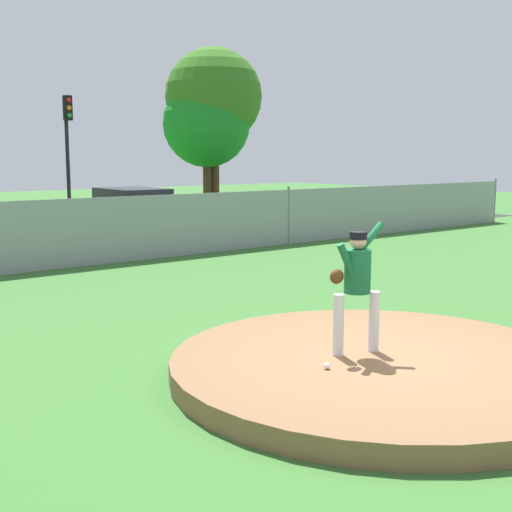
# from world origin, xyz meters

# --- Properties ---
(ground_plane) EXTENTS (80.00, 80.00, 0.00)m
(ground_plane) POSITION_xyz_m (0.00, 6.00, 0.00)
(ground_plane) COLOR #386B2D
(pitchers_mound) EXTENTS (5.04, 5.04, 0.25)m
(pitchers_mound) POSITION_xyz_m (0.00, 0.00, 0.13)
(pitchers_mound) COLOR brown
(pitchers_mound) RESTS_ON ground_plane
(pitcher_youth) EXTENTS (0.80, 0.32, 1.60)m
(pitcher_youth) POSITION_xyz_m (-0.13, 0.29, 1.17)
(pitcher_youth) COLOR silver
(pitcher_youth) RESTS_ON pitchers_mound
(baseball) EXTENTS (0.07, 0.07, 0.07)m
(baseball) POSITION_xyz_m (-0.83, 0.06, 0.29)
(baseball) COLOR white
(baseball) RESTS_ON pitchers_mound
(chainlink_fence) EXTENTS (37.16, 0.07, 1.74)m
(chainlink_fence) POSITION_xyz_m (0.00, 10.00, 0.82)
(chainlink_fence) COLOR gray
(chainlink_fence) RESTS_ON ground_plane
(parked_car_champagne) EXTENTS (2.05, 4.77, 1.58)m
(parked_car_champagne) POSITION_xyz_m (4.82, 14.88, 0.77)
(parked_car_champagne) COLOR tan
(parked_car_champagne) RESTS_ON ground_plane
(traffic_cone_orange) EXTENTS (0.40, 0.40, 0.55)m
(traffic_cone_orange) POSITION_xyz_m (7.97, 11.94, 0.26)
(traffic_cone_orange) COLOR orange
(traffic_cone_orange) RESTS_ON asphalt_strip
(traffic_light_far) EXTENTS (0.28, 0.46, 4.84)m
(traffic_light_far) POSITION_xyz_m (4.44, 18.96, 3.31)
(traffic_light_far) COLOR black
(traffic_light_far) RESTS_ON ground_plane
(tree_broad_left) EXTENTS (4.61, 4.61, 6.65)m
(tree_broad_left) POSITION_xyz_m (14.67, 24.69, 4.33)
(tree_broad_left) COLOR #4C331E
(tree_broad_left) RESTS_ON ground_plane
(tree_leaning_west) EXTENTS (5.13, 5.13, 8.33)m
(tree_leaning_west) POSITION_xyz_m (15.17, 24.73, 5.73)
(tree_leaning_west) COLOR #4C331E
(tree_leaning_west) RESTS_ON ground_plane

